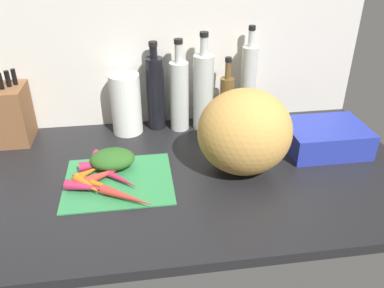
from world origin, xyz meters
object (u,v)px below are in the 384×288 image
(carrot_2, at_px, (108,157))
(carrot_5, at_px, (108,173))
(bottle_4, at_px, (248,84))
(cutting_board, at_px, (118,180))
(carrot_0, at_px, (123,181))
(carrot_6, at_px, (103,186))
(carrot_7, at_px, (108,163))
(carrot_3, at_px, (88,187))
(winter_squash, at_px, (244,132))
(knife_block, at_px, (10,114))
(paper_towel_roll, at_px, (126,104))
(bottle_1, at_px, (179,95))
(carrot_4, at_px, (88,185))
(bottle_0, at_px, (155,92))
(carrot_1, at_px, (127,197))
(bottle_2, at_px, (203,91))
(bottle_3, at_px, (226,101))
(dish_rack, at_px, (325,138))
(carrot_8, at_px, (89,172))

(carrot_2, height_order, carrot_5, carrot_2)
(carrot_5, bearing_deg, bottle_4, 32.74)
(cutting_board, bearing_deg, carrot_0, -55.86)
(carrot_6, xyz_separation_m, carrot_7, (0.01, 0.12, 0.00))
(carrot_3, height_order, winter_squash, winter_squash)
(cutting_board, distance_m, knife_block, 0.50)
(carrot_7, bearing_deg, winter_squash, -7.93)
(cutting_board, height_order, carrot_5, carrot_5)
(paper_towel_roll, bearing_deg, bottle_1, 0.04)
(carrot_4, bearing_deg, bottle_0, 60.19)
(carrot_1, height_order, carrot_3, carrot_3)
(carrot_4, distance_m, carrot_6, 0.04)
(winter_squash, bearing_deg, carrot_3, -171.91)
(carrot_3, xyz_separation_m, carrot_4, (-0.00, 0.01, 0.00))
(bottle_2, distance_m, bottle_3, 0.10)
(carrot_0, bearing_deg, carrot_2, 110.26)
(carrot_2, bearing_deg, carrot_3, -108.17)
(carrot_7, relative_size, dish_rack, 0.66)
(cutting_board, height_order, bottle_1, bottle_1)
(carrot_4, relative_size, paper_towel_roll, 0.49)
(carrot_3, bearing_deg, dish_rack, 10.80)
(carrot_0, xyz_separation_m, paper_towel_roll, (0.01, 0.35, 0.09))
(carrot_8, relative_size, bottle_2, 0.28)
(dish_rack, bearing_deg, knife_block, 168.24)
(bottle_4, bearing_deg, carrot_8, -151.16)
(dish_rack, bearing_deg, bottle_2, 149.32)
(carrot_2, relative_size, bottle_4, 0.27)
(cutting_board, relative_size, bottle_0, 0.99)
(carrot_5, bearing_deg, bottle_0, 62.84)
(carrot_0, relative_size, carrot_2, 1.17)
(cutting_board, xyz_separation_m, bottle_4, (0.49, 0.35, 0.15))
(carrot_8, xyz_separation_m, knife_block, (-0.28, 0.29, 0.08))
(carrot_5, bearing_deg, winter_squash, -0.22)
(carrot_6, bearing_deg, carrot_2, 86.60)
(bottle_1, bearing_deg, cutting_board, -124.52)
(bottle_4, bearing_deg, knife_block, -177.79)
(carrot_4, height_order, paper_towel_roll, paper_towel_roll)
(carrot_7, bearing_deg, bottle_3, 29.55)
(bottle_1, bearing_deg, carrot_4, -130.11)
(carrot_0, bearing_deg, bottle_0, 71.79)
(bottle_1, bearing_deg, carrot_1, -114.19)
(knife_block, bearing_deg, cutting_board, -40.99)
(carrot_6, distance_m, knife_block, 0.50)
(carrot_1, distance_m, carrot_7, 0.20)
(carrot_2, bearing_deg, cutting_board, -73.28)
(bottle_0, bearing_deg, carrot_8, -125.72)
(cutting_board, distance_m, carrot_4, 0.10)
(carrot_5, relative_size, carrot_6, 0.88)
(cutting_board, bearing_deg, knife_block, 139.01)
(bottle_2, bearing_deg, carrot_7, -144.12)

